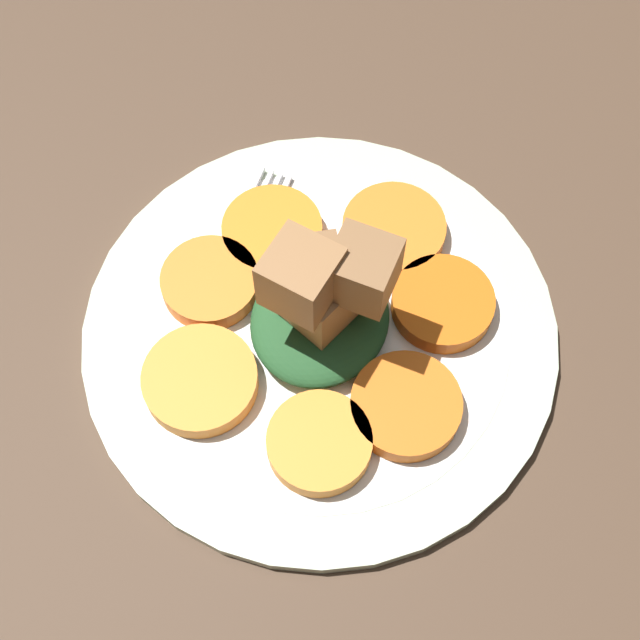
# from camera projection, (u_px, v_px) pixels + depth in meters

# --- Properties ---
(table_slab) EXTENTS (1.20, 1.20, 0.02)m
(table_slab) POSITION_uv_depth(u_px,v_px,m) (320.00, 341.00, 0.57)
(table_slab) COLOR #4C3828
(table_slab) RESTS_ON ground
(plate) EXTENTS (0.30, 0.30, 0.01)m
(plate) POSITION_uv_depth(u_px,v_px,m) (320.00, 331.00, 0.56)
(plate) COLOR beige
(plate) RESTS_ON table_slab
(carrot_slice_0) EXTENTS (0.07, 0.07, 0.01)m
(carrot_slice_0) POSITION_uv_depth(u_px,v_px,m) (272.00, 232.00, 0.58)
(carrot_slice_0) COLOR orange
(carrot_slice_0) RESTS_ON plate
(carrot_slice_1) EXTENTS (0.06, 0.06, 0.01)m
(carrot_slice_1) POSITION_uv_depth(u_px,v_px,m) (209.00, 285.00, 0.56)
(carrot_slice_1) COLOR orange
(carrot_slice_1) RESTS_ON plate
(carrot_slice_2) EXTENTS (0.07, 0.07, 0.01)m
(carrot_slice_2) POSITION_uv_depth(u_px,v_px,m) (200.00, 380.00, 0.53)
(carrot_slice_2) COLOR orange
(carrot_slice_2) RESTS_ON plate
(carrot_slice_3) EXTENTS (0.06, 0.06, 0.01)m
(carrot_slice_3) POSITION_uv_depth(u_px,v_px,m) (319.00, 443.00, 0.51)
(carrot_slice_3) COLOR orange
(carrot_slice_3) RESTS_ON plate
(carrot_slice_4) EXTENTS (0.07, 0.07, 0.01)m
(carrot_slice_4) POSITION_uv_depth(u_px,v_px,m) (406.00, 406.00, 0.52)
(carrot_slice_4) COLOR orange
(carrot_slice_4) RESTS_ON plate
(carrot_slice_5) EXTENTS (0.06, 0.06, 0.01)m
(carrot_slice_5) POSITION_uv_depth(u_px,v_px,m) (443.00, 303.00, 0.55)
(carrot_slice_5) COLOR #D45E12
(carrot_slice_5) RESTS_ON plate
(carrot_slice_6) EXTENTS (0.07, 0.07, 0.01)m
(carrot_slice_6) POSITION_uv_depth(u_px,v_px,m) (394.00, 230.00, 0.58)
(carrot_slice_6) COLOR orange
(carrot_slice_6) RESTS_ON plate
(center_pile) EXTENTS (0.09, 0.08, 0.10)m
(center_pile) POSITION_uv_depth(u_px,v_px,m) (321.00, 300.00, 0.52)
(center_pile) COLOR #235128
(center_pile) RESTS_ON plate
(fork) EXTENTS (0.18, 0.03, 0.00)m
(fork) POSITION_uv_depth(u_px,v_px,m) (228.00, 277.00, 0.57)
(fork) COLOR silver
(fork) RESTS_ON plate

